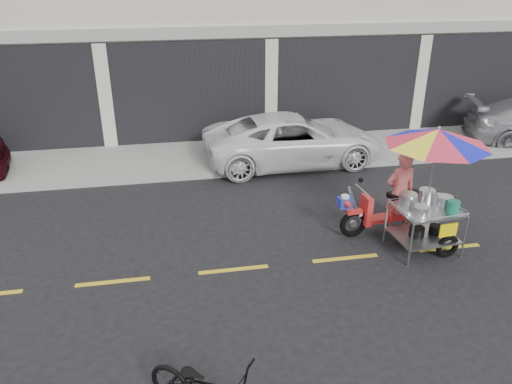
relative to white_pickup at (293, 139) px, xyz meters
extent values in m
plane|color=black|center=(-0.22, -4.70, -0.64)|extent=(90.00, 90.00, 0.00)
cube|color=gray|center=(-0.22, 0.80, -0.56)|extent=(45.00, 3.00, 0.15)
cube|color=black|center=(-0.22, 1.77, 0.81)|extent=(35.28, 0.06, 2.90)
cube|color=gray|center=(-0.22, 1.75, 2.46)|extent=(36.00, 0.12, 0.30)
cube|color=gold|center=(-0.22, -4.70, -0.63)|extent=(42.00, 0.10, 0.01)
imported|color=white|center=(0.00, 0.00, 0.00)|extent=(4.69, 2.35, 1.27)
torus|color=black|center=(0.18, -3.97, -0.37)|extent=(0.55, 0.15, 0.55)
torus|color=black|center=(1.61, -3.85, -0.37)|extent=(0.55, 0.15, 0.55)
cylinder|color=#9EA0A5|center=(0.18, -3.97, -0.37)|extent=(0.14, 0.07, 0.13)
cylinder|color=#9EA0A5|center=(1.61, -3.85, -0.37)|extent=(0.14, 0.07, 0.13)
cube|color=red|center=(0.18, -3.97, -0.11)|extent=(0.32, 0.14, 0.08)
cylinder|color=#9EA0A5|center=(0.18, -3.97, 0.04)|extent=(0.35, 0.08, 0.78)
cube|color=red|center=(0.42, -3.95, -0.11)|extent=(0.14, 0.34, 0.58)
cube|color=red|center=(0.85, -3.91, -0.33)|extent=(0.79, 0.33, 0.08)
cube|color=red|center=(1.28, -3.88, -0.11)|extent=(0.74, 0.31, 0.38)
cube|color=black|center=(1.18, -3.88, 0.11)|extent=(0.64, 0.28, 0.10)
cylinder|color=#9EA0A5|center=(0.29, -3.96, 0.32)|extent=(0.08, 0.53, 0.03)
sphere|color=black|center=(0.33, -3.76, 0.44)|extent=(0.10, 0.10, 0.10)
cylinder|color=white|center=(0.29, -3.96, -0.18)|extent=(0.12, 0.12, 0.05)
cube|color=#252F95|center=(-0.03, -3.99, 0.11)|extent=(0.27, 0.23, 0.19)
cylinder|color=white|center=(-0.03, -3.99, 0.23)|extent=(0.17, 0.17, 0.05)
cone|color=red|center=(-0.02, -4.15, 0.13)|extent=(0.19, 0.23, 0.17)
torus|color=black|center=(1.56, -4.96, -0.43)|extent=(0.45, 0.13, 0.44)
cylinder|color=#9EA0A5|center=(0.76, -5.13, -0.23)|extent=(0.04, 0.04, 0.82)
cylinder|color=#9EA0A5|center=(0.68, -4.26, -0.23)|extent=(0.04, 0.04, 0.82)
cylinder|color=#9EA0A5|center=(1.81, -5.04, -0.23)|extent=(0.04, 0.04, 0.82)
cylinder|color=#9EA0A5|center=(1.74, -4.18, -0.23)|extent=(0.04, 0.04, 0.82)
cube|color=#9EA0A5|center=(1.25, -4.65, -0.35)|extent=(1.13, 0.95, 0.03)
cube|color=#9EA0A5|center=(1.25, -4.65, 0.18)|extent=(1.13, 0.95, 0.04)
cylinder|color=#9EA0A5|center=(1.28, -5.08, 0.24)|extent=(1.06, 0.11, 0.02)
cylinder|color=#9EA0A5|center=(1.21, -4.22, 0.24)|extent=(1.06, 0.11, 0.02)
cylinder|color=#9EA0A5|center=(0.72, -4.70, 0.24)|extent=(0.10, 0.86, 0.02)
cylinder|color=#9EA0A5|center=(1.77, -4.61, 0.24)|extent=(0.10, 0.86, 0.02)
cylinder|color=#9EA0A5|center=(1.21, -4.22, -0.35)|extent=(0.10, 0.72, 0.04)
cylinder|color=#9EA0A5|center=(1.21, -4.22, 0.13)|extent=(0.10, 0.72, 0.04)
cube|color=#EED500|center=(1.43, -5.10, -0.01)|extent=(0.34, 0.05, 0.24)
cylinder|color=#B7B7BC|center=(0.94, -4.48, 0.30)|extent=(0.34, 0.34, 0.21)
cylinder|color=#B7B7BC|center=(1.33, -4.43, 0.32)|extent=(0.30, 0.30, 0.24)
cylinder|color=#B7B7BC|center=(1.61, -4.57, 0.27)|extent=(0.30, 0.30, 0.15)
cylinder|color=#B7B7BC|center=(1.02, -4.84, 0.26)|extent=(0.28, 0.28, 0.13)
cylinder|color=#1A775B|center=(1.60, -4.86, 0.30)|extent=(0.23, 0.23, 0.21)
cylinder|color=black|center=(1.10, -4.66, -0.25)|extent=(0.29, 0.29, 0.17)
cylinder|color=black|center=(1.49, -4.63, -0.26)|extent=(0.25, 0.25, 0.15)
cylinder|color=#9EA0A5|center=(1.29, -4.55, 0.90)|extent=(0.02, 0.02, 1.44)
sphere|color=#9EA0A5|center=(1.29, -4.55, 1.64)|extent=(0.06, 0.06, 0.06)
imported|color=#D95E5C|center=(1.09, -3.89, 0.18)|extent=(0.62, 0.44, 1.63)
camera|label=1|loc=(-3.13, -11.82, 4.14)|focal=35.00mm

